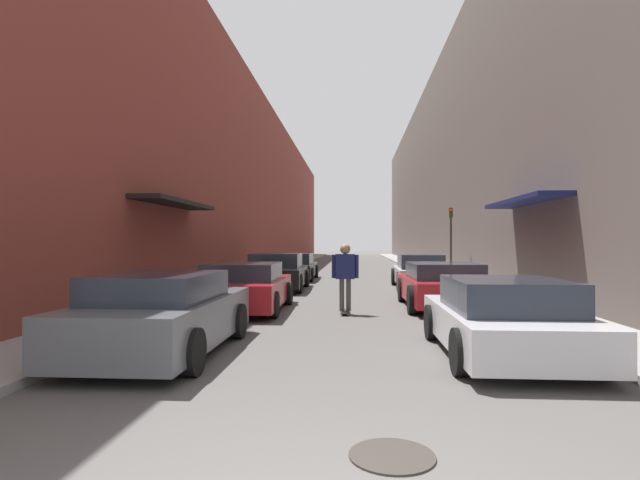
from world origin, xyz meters
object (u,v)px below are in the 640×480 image
Objects in this scene: parked_car_right_1 at (442,285)px; parked_car_left_3 at (294,267)px; parked_car_right_2 at (420,272)px; parked_car_left_0 at (163,314)px; parked_car_left_2 at (277,272)px; manhole_cover at (392,456)px; skateboarder at (345,271)px; traffic_light at (451,234)px; parked_car_left_1 at (245,287)px; parked_car_right_0 at (504,319)px.

parked_car_left_3 is at bearing 118.10° from parked_car_right_1.
parked_car_right_1 is 5.67m from parked_car_right_2.
parked_car_right_1 is (5.27, 5.83, -0.02)m from parked_car_left_0.
parked_car_left_2 reaches higher than manhole_cover.
skateboarder reaches higher than parked_car_left_3.
parked_car_left_2 is 1.30× the size of traffic_light.
parked_car_left_1 reaches higher than parked_car_right_0.
parked_car_right_0 is at bearing -63.73° from parked_car_left_2.
parked_car_right_2 reaches higher than parked_car_left_0.
parked_car_right_0 is at bearing -90.98° from parked_car_right_2.
parked_car_left_1 is at bearing 110.11° from manhole_cover.
traffic_light is (7.40, 15.83, 1.51)m from parked_car_left_0.
parked_car_left_2 is 5.97× the size of manhole_cover.
parked_car_right_1 is 1.31× the size of traffic_light.
parked_car_right_2 is at bearing 89.02° from parked_car_right_0.
parked_car_left_0 is 5.85× the size of manhole_cover.
parked_car_left_2 reaches higher than parked_car_left_1.
traffic_light reaches higher than parked_car_right_1.
parked_car_right_0 is 1.22× the size of traffic_light.
parked_car_left_2 is at bearing -90.20° from parked_car_left_3.
skateboarder is at bearing 58.75° from parked_car_left_0.
parked_car_left_0 is 2.41× the size of skateboarder.
parked_car_left_3 is at bearing 103.30° from skateboarder.
parked_car_right_1 reaches higher than manhole_cover.
parked_car_right_2 is (5.27, 1.00, -0.02)m from parked_car_left_2.
traffic_light is (4.14, 19.31, 2.11)m from manhole_cover.
parked_car_left_2 is 1.07× the size of parked_car_right_0.
parked_car_left_1 is 0.99× the size of parked_car_right_2.
parked_car_left_0 is at bearing -90.56° from parked_car_left_3.
parked_car_left_2 is 6.94m from parked_car_right_1.
parked_car_left_0 reaches higher than parked_car_left_3.
skateboarder is at bearing -9.43° from parked_car_left_1.
manhole_cover is at bearing -98.17° from parked_car_right_2.
parked_car_left_3 is 1.12× the size of parked_car_right_0.
skateboarder reaches higher than parked_car_left_1.
skateboarder is at bearing -66.56° from parked_car_left_2.
parked_car_left_1 is 8.40m from parked_car_right_2.
parked_car_left_0 is 5.22m from parked_car_right_0.
parked_car_right_0 is (5.08, -10.30, -0.07)m from parked_car_left_2.
parked_car_left_1 is at bearing -123.49° from traffic_light.
parked_car_left_1 is 13.16m from traffic_light.
parked_car_right_0 is 15.86m from traffic_light.
parked_car_left_3 reaches higher than parked_car_right_0.
parked_car_left_2 reaches higher than parked_car_right_1.
parked_car_left_0 is 4.93m from parked_car_left_1.
parked_car_right_1 is at bearing 89.43° from parked_car_right_0.
parked_car_left_0 is at bearing 133.11° from manhole_cover.
parked_car_left_1 is at bearing 170.57° from skateboarder.
parked_car_right_2 is at bearing 81.83° from manhole_cover.
parked_car_left_3 is 1.36× the size of traffic_light.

